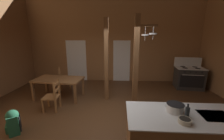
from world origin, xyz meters
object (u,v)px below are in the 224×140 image
Objects in this scene: stockpot_on_counter at (175,108)px; kitchen_island at (185,136)px; stove_range at (189,77)px; backpack at (13,121)px; bottle_tall_on_counter at (187,112)px; ladderback_chair_near_window at (63,79)px; mixing_bowl_on_counter at (185,121)px; dining_table at (59,81)px; ladderback_chair_by_post at (53,96)px.

kitchen_island is at bearing -25.52° from stockpot_on_counter.
kitchen_island is 5.75× the size of stockpot_on_counter.
kitchen_island is at bearing -116.04° from stove_range.
bottle_tall_on_counter is (3.63, -0.58, 0.68)m from backpack.
backpack is at bearing 173.61° from stockpot_on_counter.
mixing_bowl_on_counter reaches higher than ladderback_chair_near_window.
bottle_tall_on_counter is (3.38, -2.60, 0.34)m from dining_table.
stove_range reaches higher than bottle_tall_on_counter.
mixing_bowl_on_counter reaches higher than kitchen_island.
dining_table is at bearing 142.39° from bottle_tall_on_counter.
dining_table is 2.99× the size of backpack.
dining_table reaches higher than backpack.
ladderback_chair_near_window is 1.00× the size of ladderback_chair_by_post.
kitchen_island is 3.64× the size of backpack.
stockpot_on_counter is at bearing -6.39° from backpack.
bottle_tall_on_counter is at bearing -28.12° from ladderback_chair_by_post.
bottle_tall_on_counter is at bearing -116.33° from stove_range.
dining_table is 7.04× the size of bottle_tall_on_counter.
kitchen_island is 4.20m from stove_range.
mixing_bowl_on_counter reaches higher than backpack.
kitchen_island is 0.57m from stockpot_on_counter.
backpack is at bearing 170.97° from bottle_tall_on_counter.
stockpot_on_counter is at bearing -36.66° from dining_table.
kitchen_island is 1.22× the size of dining_table.
ladderback_chair_by_post is 4.58× the size of mixing_bowl_on_counter.
bottle_tall_on_counter is (3.55, -3.46, 0.54)m from ladderback_chair_near_window.
kitchen_island is 3.64m from ladderback_chair_by_post.
backpack is at bearing 168.28° from mixing_bowl_on_counter.
ladderback_chair_near_window reaches higher than backpack.
bottle_tall_on_counter is (0.13, -0.18, 0.02)m from stockpot_on_counter.
backpack is at bearing 172.50° from kitchen_island.
dining_table is 0.94m from ladderback_chair_by_post.
kitchen_island is 0.57m from mixing_bowl_on_counter.
kitchen_island is at bearing -7.50° from backpack.
bottle_tall_on_counter is (0.10, 0.15, 0.06)m from mixing_bowl_on_counter.
bottle_tall_on_counter reaches higher than ladderback_chair_by_post.
mixing_bowl_on_counter is at bearing -85.29° from stockpot_on_counter.
stockpot_on_counter is (3.25, -2.42, 0.32)m from dining_table.
bottle_tall_on_counter reaches higher than kitchen_island.
ladderback_chair_near_window is at bearing 101.56° from ladderback_chair_by_post.
dining_table is at bearing 143.91° from kitchen_island.
ladderback_chair_near_window is (-3.62, 3.37, 0.01)m from kitchen_island.
dining_table is at bearing 139.92° from mixing_bowl_on_counter.
ladderback_chair_near_window is at bearing 137.04° from kitchen_island.
mixing_bowl_on_counter is (-2.01, -4.02, 0.45)m from stove_range.
ladderback_chair_by_post is at bearing -157.06° from stove_range.
mixing_bowl_on_counter is (3.09, -1.86, 0.48)m from ladderback_chair_by_post.
dining_table is 0.90m from ladderback_chair_near_window.
dining_table is 4.73× the size of stockpot_on_counter.
mixing_bowl_on_counter reaches higher than ladderback_chair_by_post.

